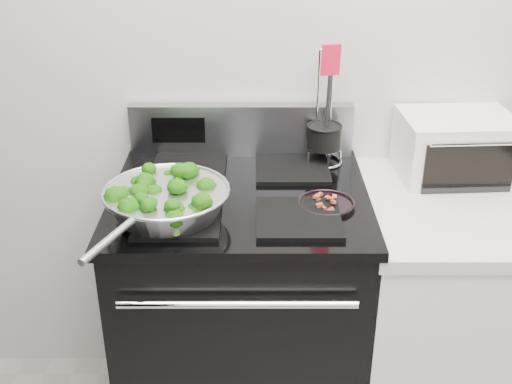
{
  "coord_description": "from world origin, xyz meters",
  "views": [
    {
      "loc": [
        -0.25,
        -0.34,
        1.84
      ],
      "look_at": [
        -0.25,
        1.36,
        0.98
      ],
      "focal_mm": 45.0,
      "sensor_mm": 36.0,
      "label": 1
    }
  ],
  "objects_px": {
    "gas_range": "(241,314)",
    "skillet": "(166,200)",
    "utensil_holder": "(324,143)",
    "toaster_oven": "(455,146)",
    "bacon_plate": "(326,201)"
  },
  "relations": [
    {
      "from": "skillet",
      "to": "utensil_holder",
      "type": "bearing_deg",
      "value": 61.19
    },
    {
      "from": "gas_range",
      "to": "toaster_oven",
      "type": "bearing_deg",
      "value": 15.35
    },
    {
      "from": "gas_range",
      "to": "skillet",
      "type": "distance_m",
      "value": 0.58
    },
    {
      "from": "gas_range",
      "to": "bacon_plate",
      "type": "height_order",
      "value": "gas_range"
    },
    {
      "from": "gas_range",
      "to": "skillet",
      "type": "bearing_deg",
      "value": -142.54
    },
    {
      "from": "bacon_plate",
      "to": "utensil_holder",
      "type": "xyz_separation_m",
      "value": [
        0.02,
        0.31,
        0.05
      ]
    },
    {
      "from": "skillet",
      "to": "bacon_plate",
      "type": "relative_size",
      "value": 3.23
    },
    {
      "from": "skillet",
      "to": "toaster_oven",
      "type": "xyz_separation_m",
      "value": [
        0.91,
        0.35,
        0.02
      ]
    },
    {
      "from": "gas_range",
      "to": "utensil_holder",
      "type": "height_order",
      "value": "utensil_holder"
    },
    {
      "from": "utensil_holder",
      "to": "bacon_plate",
      "type": "bearing_deg",
      "value": -104.5
    },
    {
      "from": "skillet",
      "to": "toaster_oven",
      "type": "height_order",
      "value": "toaster_oven"
    },
    {
      "from": "skillet",
      "to": "toaster_oven",
      "type": "relative_size",
      "value": 1.46
    },
    {
      "from": "bacon_plate",
      "to": "utensil_holder",
      "type": "distance_m",
      "value": 0.32
    },
    {
      "from": "utensil_holder",
      "to": "toaster_oven",
      "type": "distance_m",
      "value": 0.43
    },
    {
      "from": "gas_range",
      "to": "skillet",
      "type": "height_order",
      "value": "gas_range"
    }
  ]
}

